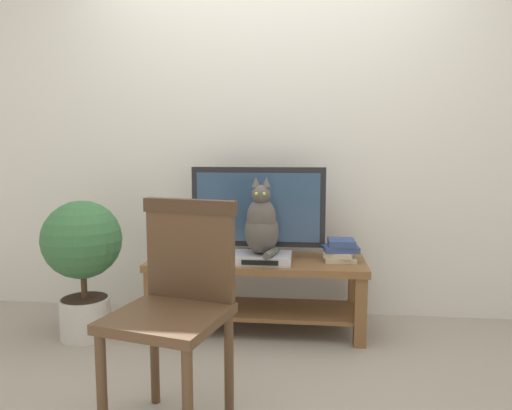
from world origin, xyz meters
name	(u,v)px	position (x,y,z in m)	size (l,w,h in m)	color
ground_plane	(257,362)	(0.00, 0.00, 0.00)	(12.00, 12.00, 0.00)	gray
back_wall	(271,113)	(0.00, 0.88, 1.40)	(7.00, 0.12, 2.80)	silver
tv_stand	(257,280)	(-0.05, 0.46, 0.32)	(1.35, 0.49, 0.46)	brown
tv	(258,210)	(-0.05, 0.54, 0.76)	(0.85, 0.20, 0.58)	black
media_box	(262,258)	(-0.01, 0.38, 0.49)	(0.36, 0.24, 0.06)	#BCBCC1
cat	(262,225)	(-0.01, 0.36, 0.70)	(0.21, 0.30, 0.47)	#514C47
wooden_chair	(178,295)	(-0.27, -0.59, 0.55)	(0.52, 0.52, 0.94)	#513823
book_stack	(340,250)	(0.47, 0.47, 0.53)	(0.22, 0.21, 0.14)	beige
potted_plant	(83,254)	(-1.09, 0.23, 0.52)	(0.47, 0.47, 0.85)	beige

